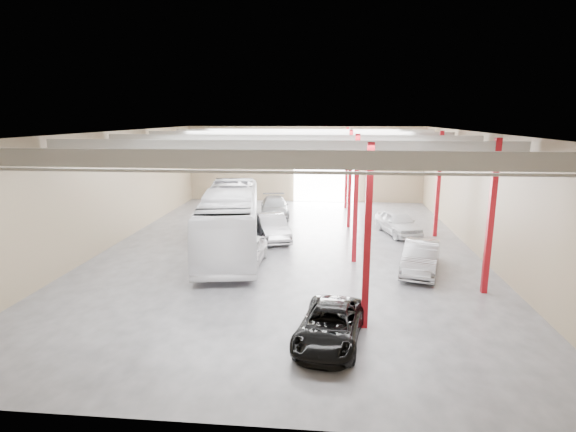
% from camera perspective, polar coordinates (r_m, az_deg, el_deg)
% --- Properties ---
extents(depot_shell, '(22.12, 32.12, 7.06)m').
position_cam_1_polar(depot_shell, '(26.79, 0.52, 6.30)').
color(depot_shell, '#49494E').
rests_on(depot_shell, ground).
extents(coach_bus, '(5.22, 13.64, 3.71)m').
position_cam_1_polar(coach_bus, '(27.11, -7.30, -0.42)').
color(coach_bus, white).
rests_on(coach_bus, ground).
extents(black_sedan, '(2.85, 4.89, 1.28)m').
position_cam_1_polar(black_sedan, '(16.43, 5.36, -13.65)').
color(black_sedan, black).
rests_on(black_sedan, ground).
extents(car_row_a, '(1.87, 4.32, 1.45)m').
position_cam_1_polar(car_row_a, '(24.54, -5.18, -4.48)').
color(car_row_a, white).
rests_on(car_row_a, ground).
extents(car_row_b, '(3.20, 5.19, 1.62)m').
position_cam_1_polar(car_row_b, '(29.37, -2.08, -1.42)').
color(car_row_b, '#A6A5AA').
rests_on(car_row_b, ground).
extents(car_row_c, '(2.98, 5.64, 1.56)m').
position_cam_1_polar(car_row_c, '(36.04, -1.72, 1.15)').
color(car_row_c, slate).
rests_on(car_row_c, ground).
extents(car_right_near, '(2.89, 5.09, 1.59)m').
position_cam_1_polar(car_right_near, '(24.16, 16.51, -5.06)').
color(car_right_near, '#9D9EA2').
rests_on(car_right_near, ground).
extents(car_right_far, '(3.11, 5.01, 1.59)m').
position_cam_1_polar(car_right_far, '(31.56, 13.80, -0.82)').
color(car_right_far, silver).
rests_on(car_right_far, ground).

